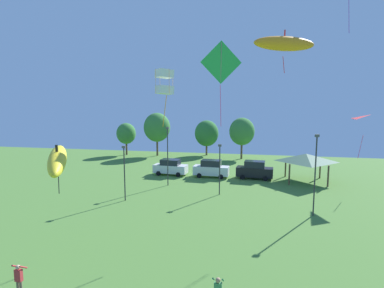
# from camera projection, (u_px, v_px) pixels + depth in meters

# --- Properties ---
(person_standing_mid_field) EXTENTS (0.52, 0.50, 1.74)m
(person_standing_mid_field) POSITION_uv_depth(u_px,v_px,m) (19.00, 278.00, 15.07)
(person_standing_mid_field) COLOR brown
(person_standing_mid_field) RESTS_ON ground
(kite_flying_0) EXTENTS (3.49, 4.85, 3.15)m
(kite_flying_0) POSITION_uv_depth(u_px,v_px,m) (57.00, 160.00, 18.74)
(kite_flying_0) COLOR yellow
(kite_flying_1) EXTENTS (3.16, 1.13, 6.71)m
(kite_flying_1) POSITION_uv_depth(u_px,v_px,m) (221.00, 64.00, 23.54)
(kite_flying_1) COLOR green
(kite_flying_7) EXTENTS (1.64, 1.64, 4.54)m
(kite_flying_7) POSITION_uv_depth(u_px,v_px,m) (164.00, 82.00, 23.59)
(kite_flying_7) COLOR white
(kite_flying_8) EXTENTS (5.78, 3.45, 3.68)m
(kite_flying_8) POSITION_uv_depth(u_px,v_px,m) (284.00, 44.00, 26.17)
(kite_flying_8) COLOR orange
(kite_flying_10) EXTENTS (2.19, 2.92, 4.27)m
(kite_flying_10) POSITION_uv_depth(u_px,v_px,m) (371.00, 124.00, 32.55)
(kite_flying_10) COLOR red
(parked_car_leftmost) EXTENTS (4.80, 2.33, 2.22)m
(parked_car_leftmost) POSITION_uv_depth(u_px,v_px,m) (170.00, 167.00, 42.01)
(parked_car_leftmost) COLOR silver
(parked_car_leftmost) RESTS_ON ground
(parked_car_second_from_left) EXTENTS (4.85, 2.14, 2.36)m
(parked_car_second_from_left) POSITION_uv_depth(u_px,v_px,m) (211.00, 169.00, 40.67)
(parked_car_second_from_left) COLOR silver
(parked_car_second_from_left) RESTS_ON ground
(parked_car_third_from_left) EXTENTS (4.88, 2.29, 2.40)m
(parked_car_third_from_left) POSITION_uv_depth(u_px,v_px,m) (255.00, 170.00, 39.68)
(parked_car_third_from_left) COLOR black
(parked_car_third_from_left) RESTS_ON ground
(park_pavilion) EXTENTS (5.75, 5.77, 3.60)m
(park_pavilion) POSITION_uv_depth(u_px,v_px,m) (306.00, 158.00, 38.07)
(park_pavilion) COLOR brown
(park_pavilion) RESTS_ON ground
(light_post_0) EXTENTS (0.36, 0.20, 7.21)m
(light_post_0) POSITION_uv_depth(u_px,v_px,m) (315.00, 171.00, 25.92)
(light_post_0) COLOR #2D2D33
(light_post_0) RESTS_ON ground
(light_post_1) EXTENTS (0.36, 0.20, 5.65)m
(light_post_1) POSITION_uv_depth(u_px,v_px,m) (124.00, 170.00, 30.25)
(light_post_1) COLOR #2D2D33
(light_post_1) RESTS_ON ground
(light_post_2) EXTENTS (0.36, 0.20, 7.12)m
(light_post_2) POSITION_uv_depth(u_px,v_px,m) (168.00, 153.00, 36.03)
(light_post_2) COLOR #2D2D33
(light_post_2) RESTS_ON ground
(light_post_3) EXTENTS (0.36, 0.20, 5.55)m
(light_post_3) POSITION_uv_depth(u_px,v_px,m) (220.00, 166.00, 32.30)
(light_post_3) COLOR #2D2D33
(light_post_3) RESTS_ON ground
(treeline_tree_0) EXTENTS (3.77, 3.77, 6.33)m
(treeline_tree_0) POSITION_uv_depth(u_px,v_px,m) (126.00, 134.00, 59.08)
(treeline_tree_0) COLOR brown
(treeline_tree_0) RESTS_ON ground
(treeline_tree_1) EXTENTS (5.09, 5.09, 8.34)m
(treeline_tree_1) POSITION_uv_depth(u_px,v_px,m) (157.00, 127.00, 57.70)
(treeline_tree_1) COLOR brown
(treeline_tree_1) RESTS_ON ground
(treeline_tree_2) EXTENTS (4.63, 4.63, 6.88)m
(treeline_tree_2) POSITION_uv_depth(u_px,v_px,m) (207.00, 133.00, 58.56)
(treeline_tree_2) COLOR brown
(treeline_tree_2) RESTS_ON ground
(treeline_tree_3) EXTENTS (4.56, 4.56, 7.54)m
(treeline_tree_3) POSITION_uv_depth(u_px,v_px,m) (242.00, 132.00, 54.42)
(treeline_tree_3) COLOR brown
(treeline_tree_3) RESTS_ON ground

